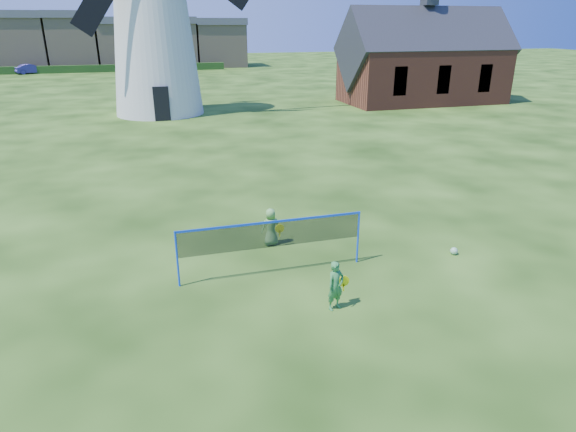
# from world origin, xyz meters

# --- Properties ---
(ground) EXTENTS (220.00, 220.00, 0.00)m
(ground) POSITION_xyz_m (0.00, 0.00, 0.00)
(ground) COLOR black
(ground) RESTS_ON ground
(windmill) EXTENTS (13.82, 6.46, 19.39)m
(windmill) POSITION_xyz_m (-2.04, 27.57, 6.80)
(windmill) COLOR silver
(windmill) RESTS_ON ground
(chapel) EXTENTS (13.96, 6.77, 11.81)m
(chapel) POSITION_xyz_m (20.12, 27.48, 3.32)
(chapel) COLOR brown
(chapel) RESTS_ON ground
(badminton_net) EXTENTS (5.05, 0.05, 1.55)m
(badminton_net) POSITION_xyz_m (-0.35, 0.15, 1.14)
(badminton_net) COLOR blue
(badminton_net) RESTS_ON ground
(player_girl) EXTENTS (0.68, 0.42, 1.23)m
(player_girl) POSITION_xyz_m (0.65, -1.98, 0.61)
(player_girl) COLOR #337F3E
(player_girl) RESTS_ON ground
(player_boy) EXTENTS (0.65, 0.43, 1.17)m
(player_boy) POSITION_xyz_m (0.09, 2.01, 0.59)
(player_boy) COLOR #65A44F
(player_boy) RESTS_ON ground
(play_ball) EXTENTS (0.22, 0.22, 0.22)m
(play_ball) POSITION_xyz_m (5.12, -0.18, 0.11)
(play_ball) COLOR green
(play_ball) RESTS_ON ground
(terraced_houses) EXTENTS (65.51, 8.40, 8.22)m
(terraced_houses) POSITION_xyz_m (-19.59, 72.00, 3.89)
(terraced_houses) COLOR tan
(terraced_houses) RESTS_ON ground
(car_right) EXTENTS (4.13, 2.90, 1.29)m
(car_right) POSITION_xyz_m (-17.66, 65.98, 0.65)
(car_right) COLOR navy
(car_right) RESTS_ON ground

